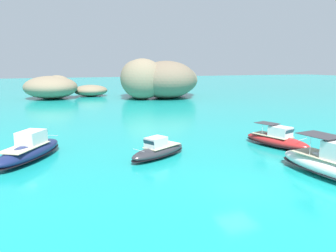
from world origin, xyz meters
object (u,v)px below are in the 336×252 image
at_px(islet_large, 159,79).
at_px(motorboat_charcoal, 158,150).
at_px(motorboat_navy, 30,150).
at_px(islet_small, 58,88).
at_px(motorboat_red, 277,140).

xyz_separation_m(islet_large, motorboat_charcoal, (-18.24, -51.68, -4.04)).
bearing_deg(motorboat_navy, islet_small, 85.38).
bearing_deg(motorboat_charcoal, motorboat_red, -3.40).
bearing_deg(islet_small, motorboat_charcoal, -83.62).
bearing_deg(islet_large, motorboat_red, -95.88).
relative_size(motorboat_navy, motorboat_red, 1.14).
relative_size(islet_large, islet_small, 1.11).
bearing_deg(motorboat_navy, islet_large, 58.71).
distance_m(islet_small, motorboat_red, 62.72).
relative_size(islet_large, motorboat_navy, 3.04).
xyz_separation_m(motorboat_navy, motorboat_charcoal, (11.04, -3.51, -0.20)).
bearing_deg(motorboat_red, motorboat_charcoal, 176.60).
bearing_deg(motorboat_red, motorboat_navy, 169.86).
distance_m(motorboat_charcoal, motorboat_red, 12.86).
xyz_separation_m(motorboat_charcoal, motorboat_red, (12.84, -0.76, 0.08)).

